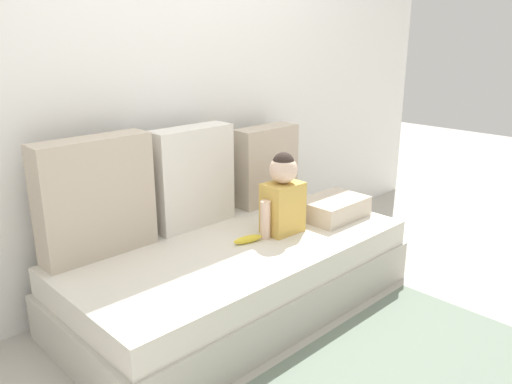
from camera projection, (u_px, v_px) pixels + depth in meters
ground_plane at (238, 305)px, 2.86m from camera, size 12.00×12.00×0.00m
back_wall at (164, 83)px, 2.92m from camera, size 5.11×0.10×2.35m
couch at (237, 274)px, 2.80m from camera, size 1.91×0.95×0.38m
throw_pillow_left at (96, 198)px, 2.52m from camera, size 0.58×0.16×0.59m
throw_pillow_center at (192, 177)px, 2.92m from camera, size 0.50×0.16×0.57m
throw_pillow_right at (266, 165)px, 3.32m from camera, size 0.45×0.16×0.50m
toddler at (283, 195)px, 2.82m from camera, size 0.33×0.16×0.46m
banana at (248, 239)px, 2.73m from camera, size 0.18×0.08×0.04m
folded_blanket at (333, 208)px, 3.09m from camera, size 0.40×0.28×0.12m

